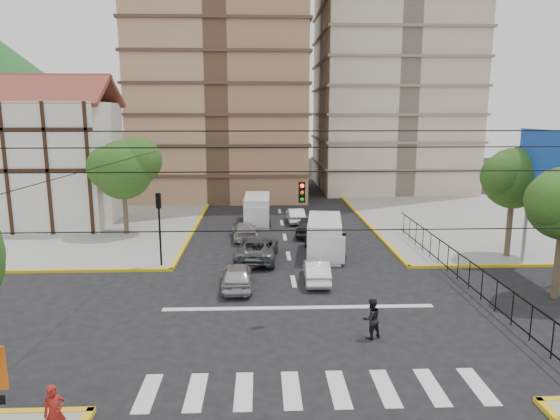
{
  "coord_description": "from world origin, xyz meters",
  "views": [
    {
      "loc": [
        -1.78,
        -21.29,
        9.19
      ],
      "look_at": [
        -0.74,
        5.19,
        4.0
      ],
      "focal_mm": 32.0,
      "sensor_mm": 36.0,
      "label": 1
    }
  ],
  "objects_px": {
    "car_silver_front_left": "(237,276)",
    "pedestrian_crosswalk": "(371,319)",
    "car_white_front_right": "(317,271)",
    "pedestrian_sw_corner": "(55,413)",
    "van_right_lane": "(325,238)",
    "van_left_lane": "(257,211)",
    "traffic_light_nw": "(159,217)"
  },
  "relations": [
    {
      "from": "van_right_lane",
      "to": "van_left_lane",
      "type": "relative_size",
      "value": 1.07
    },
    {
      "from": "van_right_lane",
      "to": "car_silver_front_left",
      "type": "bearing_deg",
      "value": -125.35
    },
    {
      "from": "pedestrian_crosswalk",
      "to": "car_white_front_right",
      "type": "bearing_deg",
      "value": -103.22
    },
    {
      "from": "traffic_light_nw",
      "to": "car_white_front_right",
      "type": "bearing_deg",
      "value": -17.72
    },
    {
      "from": "traffic_light_nw",
      "to": "pedestrian_sw_corner",
      "type": "xyz_separation_m",
      "value": [
        0.23,
        -16.33,
        -2.14
      ]
    },
    {
      "from": "van_left_lane",
      "to": "pedestrian_sw_corner",
      "type": "height_order",
      "value": "van_left_lane"
    },
    {
      "from": "car_silver_front_left",
      "to": "pedestrian_crosswalk",
      "type": "relative_size",
      "value": 2.35
    },
    {
      "from": "van_left_lane",
      "to": "pedestrian_crosswalk",
      "type": "bearing_deg",
      "value": -76.35
    },
    {
      "from": "van_right_lane",
      "to": "car_silver_front_left",
      "type": "distance_m",
      "value": 8.02
    },
    {
      "from": "van_left_lane",
      "to": "car_white_front_right",
      "type": "distance_m",
      "value": 15.0
    },
    {
      "from": "traffic_light_nw",
      "to": "pedestrian_crosswalk",
      "type": "distance_m",
      "value": 14.68
    },
    {
      "from": "van_left_lane",
      "to": "pedestrian_crosswalk",
      "type": "height_order",
      "value": "van_left_lane"
    },
    {
      "from": "car_silver_front_left",
      "to": "van_left_lane",
      "type": "bearing_deg",
      "value": -95.87
    },
    {
      "from": "traffic_light_nw",
      "to": "van_left_lane",
      "type": "relative_size",
      "value": 0.84
    },
    {
      "from": "traffic_light_nw",
      "to": "car_white_front_right",
      "type": "height_order",
      "value": "traffic_light_nw"
    },
    {
      "from": "van_left_lane",
      "to": "car_white_front_right",
      "type": "relative_size",
      "value": 1.38
    },
    {
      "from": "traffic_light_nw",
      "to": "van_left_lane",
      "type": "height_order",
      "value": "traffic_light_nw"
    },
    {
      "from": "van_left_lane",
      "to": "car_silver_front_left",
      "type": "xyz_separation_m",
      "value": [
        -0.98,
        -15.43,
        -0.46
      ]
    },
    {
      "from": "van_right_lane",
      "to": "van_left_lane",
      "type": "height_order",
      "value": "van_right_lane"
    },
    {
      "from": "car_white_front_right",
      "to": "pedestrian_sw_corner",
      "type": "xyz_separation_m",
      "value": [
        -8.84,
        -13.43,
        0.35
      ]
    },
    {
      "from": "car_white_front_right",
      "to": "traffic_light_nw",
      "type": "bearing_deg",
      "value": -15.76
    },
    {
      "from": "pedestrian_sw_corner",
      "to": "pedestrian_crosswalk",
      "type": "height_order",
      "value": "pedestrian_sw_corner"
    },
    {
      "from": "car_silver_front_left",
      "to": "pedestrian_crosswalk",
      "type": "bearing_deg",
      "value": 130.69
    },
    {
      "from": "van_right_lane",
      "to": "van_left_lane",
      "type": "xyz_separation_m",
      "value": [
        -4.45,
        9.55,
        -0.03
      ]
    },
    {
      "from": "van_left_lane",
      "to": "car_silver_front_left",
      "type": "relative_size",
      "value": 1.3
    },
    {
      "from": "car_silver_front_left",
      "to": "car_white_front_right",
      "type": "xyz_separation_m",
      "value": [
        4.34,
        0.82,
        -0.06
      ]
    },
    {
      "from": "van_left_lane",
      "to": "pedestrian_sw_corner",
      "type": "relative_size",
      "value": 3.19
    },
    {
      "from": "traffic_light_nw",
      "to": "pedestrian_crosswalk",
      "type": "relative_size",
      "value": 2.58
    },
    {
      "from": "pedestrian_sw_corner",
      "to": "pedestrian_crosswalk",
      "type": "bearing_deg",
      "value": -2.99
    },
    {
      "from": "van_left_lane",
      "to": "pedestrian_crosswalk",
      "type": "relative_size",
      "value": 3.07
    },
    {
      "from": "pedestrian_crosswalk",
      "to": "pedestrian_sw_corner",
      "type": "bearing_deg",
      "value": 6.68
    },
    {
      "from": "van_left_lane",
      "to": "pedestrian_sw_corner",
      "type": "xyz_separation_m",
      "value": [
        -5.48,
        -28.04,
        -0.17
      ]
    }
  ]
}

